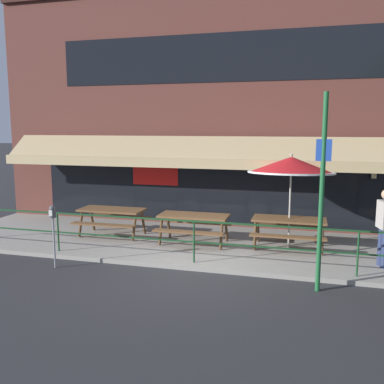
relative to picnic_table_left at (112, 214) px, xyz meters
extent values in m
plane|color=#2D2D30|center=(2.83, -2.02, -0.71)|extent=(120.00, 120.00, 0.00)
cube|color=#9E998E|center=(2.83, -0.02, -0.66)|extent=(15.00, 4.00, 0.10)
cube|color=brown|center=(2.83, 2.23, 2.85)|extent=(15.00, 0.50, 7.12)
cube|color=black|center=(2.83, 1.97, 4.42)|extent=(10.50, 0.02, 1.40)
cube|color=black|center=(2.83, 1.97, 0.64)|extent=(12.00, 0.02, 2.30)
cube|color=red|center=(0.58, 1.95, 0.94)|extent=(1.50, 0.02, 0.70)
cube|color=tan|center=(2.83, 1.43, 1.79)|extent=(13.80, 0.92, 0.70)
cube|color=tan|center=(2.83, 0.92, 1.39)|extent=(13.80, 0.08, 0.28)
cube|color=black|center=(6.95, 1.84, 1.32)|extent=(0.04, 0.28, 0.04)
cube|color=black|center=(6.95, 1.70, 1.14)|extent=(0.18, 0.18, 0.28)
cube|color=beige|center=(6.95, 1.70, 1.14)|extent=(0.13, 0.19, 0.20)
cylinder|color=#194723|center=(-0.62, -1.72, -0.13)|extent=(0.04, 0.04, 0.95)
cylinder|color=#194723|center=(2.83, -1.72, -0.13)|extent=(0.04, 0.04, 0.95)
cylinder|color=#194723|center=(6.28, -1.72, -0.13)|extent=(0.04, 0.04, 0.95)
cube|color=#194723|center=(2.83, -1.72, 0.34)|extent=(13.80, 0.04, 0.04)
cube|color=#194723|center=(2.83, -1.72, -0.13)|extent=(13.80, 0.03, 0.03)
cube|color=brown|center=(0.00, 0.00, 0.13)|extent=(1.80, 0.80, 0.05)
cube|color=brown|center=(0.00, -0.58, -0.17)|extent=(1.80, 0.26, 0.04)
cube|color=brown|center=(0.00, 0.58, -0.17)|extent=(1.80, 0.26, 0.04)
cylinder|color=brown|center=(0.80, -0.32, -0.24)|extent=(0.07, 0.30, 0.73)
cylinder|color=brown|center=(0.80, 0.32, -0.24)|extent=(0.07, 0.30, 0.73)
cylinder|color=brown|center=(-0.80, -0.32, -0.24)|extent=(0.07, 0.30, 0.73)
cylinder|color=brown|center=(-0.80, 0.32, -0.24)|extent=(0.07, 0.30, 0.73)
cube|color=brown|center=(2.41, -0.18, 0.13)|extent=(1.80, 0.80, 0.05)
cube|color=brown|center=(2.41, -0.76, -0.17)|extent=(1.80, 0.26, 0.04)
cube|color=brown|center=(2.41, 0.40, -0.17)|extent=(1.80, 0.26, 0.04)
cylinder|color=brown|center=(3.21, -0.50, -0.24)|extent=(0.07, 0.30, 0.73)
cylinder|color=brown|center=(3.21, 0.14, -0.24)|extent=(0.07, 0.30, 0.73)
cylinder|color=brown|center=(1.61, -0.50, -0.24)|extent=(0.07, 0.30, 0.73)
cylinder|color=brown|center=(1.61, 0.14, -0.24)|extent=(0.07, 0.30, 0.73)
cube|color=brown|center=(4.83, 0.01, 0.13)|extent=(1.80, 0.80, 0.05)
cube|color=brown|center=(4.83, -0.57, -0.17)|extent=(1.80, 0.26, 0.04)
cube|color=brown|center=(4.83, 0.59, -0.17)|extent=(1.80, 0.26, 0.04)
cylinder|color=brown|center=(5.63, -0.31, -0.24)|extent=(0.07, 0.30, 0.73)
cylinder|color=brown|center=(5.63, 0.33, -0.24)|extent=(0.07, 0.30, 0.73)
cylinder|color=brown|center=(4.03, -0.31, -0.24)|extent=(0.07, 0.30, 0.73)
cylinder|color=brown|center=(4.03, 0.33, -0.24)|extent=(0.07, 0.30, 0.73)
cylinder|color=#B7B2A8|center=(4.83, 0.13, 0.54)|extent=(0.04, 0.04, 2.30)
cone|color=red|center=(4.83, 0.13, 1.49)|extent=(2.10, 2.12, 0.51)
cylinder|color=white|center=(4.83, 0.13, 1.30)|extent=(2.14, 2.14, 0.15)
sphere|color=#B7B2A8|center=(4.83, 0.13, 1.73)|extent=(0.07, 0.07, 0.07)
cylinder|color=navy|center=(6.85, -0.82, -0.18)|extent=(0.15, 0.15, 0.86)
cylinder|color=#B2ADA3|center=(6.82, -0.66, 0.52)|extent=(0.10, 0.10, 0.54)
cylinder|color=gray|center=(-0.16, -2.59, -0.13)|extent=(0.04, 0.04, 1.15)
cylinder|color=#4C4C51|center=(-0.16, -2.59, 0.54)|extent=(0.15, 0.15, 0.20)
sphere|color=#4C4C51|center=(-0.16, -2.59, 0.64)|extent=(0.14, 0.14, 0.14)
cube|color=silver|center=(-0.16, -2.67, 0.55)|extent=(0.08, 0.01, 0.13)
cylinder|color=#1E6033|center=(5.50, -2.47, 1.18)|extent=(0.09, 0.09, 3.76)
cube|color=blue|center=(5.50, -2.49, 2.00)|extent=(0.28, 0.02, 0.40)
camera|label=1|loc=(5.23, -10.69, 2.44)|focal=40.00mm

